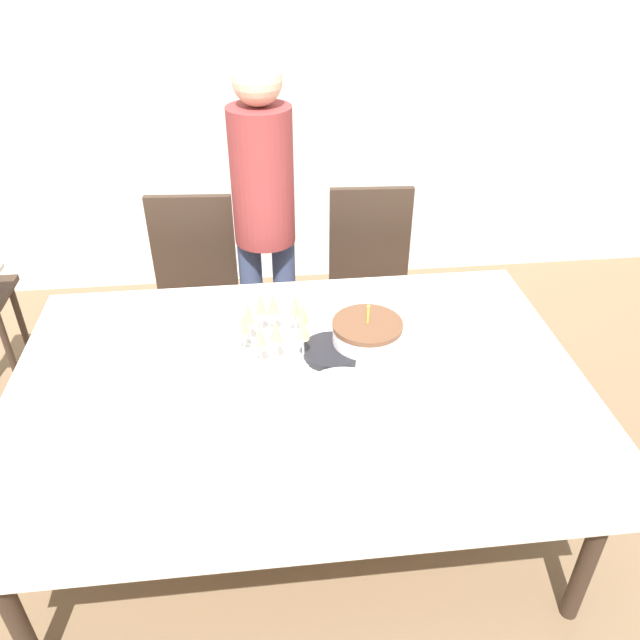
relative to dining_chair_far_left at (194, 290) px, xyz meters
The scene contains 13 objects.
ground_plane 1.16m from the dining_chair_far_left, 65.51° to the right, with size 12.00×12.00×0.00m, color brown.
wall_back 1.39m from the dining_chair_far_left, 67.86° to the left, with size 8.00×0.05×2.70m.
dining_table 1.03m from the dining_chair_far_left, 65.51° to the right, with size 1.95×1.23×0.73m.
dining_chair_far_left is the anchor object (origin of this frame).
dining_chair_far_right 0.86m from the dining_chair_far_left, ahead, with size 0.44×0.44×0.97m.
birthday_cake 1.10m from the dining_chair_far_left, 50.03° to the right, with size 0.25×0.25×0.18m.
champagne_tray 0.91m from the dining_chair_far_left, 65.81° to the right, with size 0.35×0.35×0.18m.
plate_stack_main 1.26m from the dining_chair_far_left, 63.02° to the right, with size 0.28×0.28×0.03m.
plate_stack_dessert 1.04m from the dining_chair_far_left, 56.85° to the right, with size 0.22×0.22×0.03m.
cake_knife 1.33m from the dining_chair_far_left, 53.21° to the right, with size 0.30×0.05×0.00m.
fork_pile 1.25m from the dining_chair_far_left, 85.47° to the right, with size 0.18×0.10×0.02m.
napkin_pile 1.13m from the dining_chair_far_left, 87.10° to the right, with size 0.15×0.15×0.01m.
person_standing 0.55m from the dining_chair_far_left, ahead, with size 0.28×0.28×1.59m.
Camera 1 is at (-0.11, -1.69, 2.07)m, focal length 35.00 mm.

